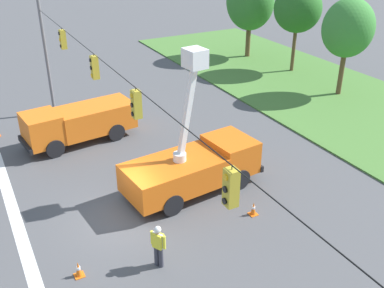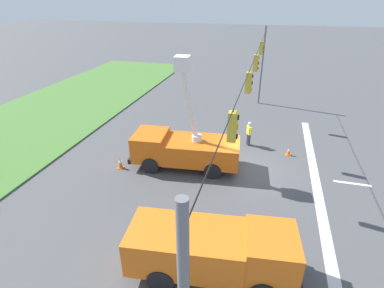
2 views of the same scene
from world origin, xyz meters
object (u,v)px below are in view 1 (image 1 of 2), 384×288
Objects in this scene: traffic_cone_near_bucket at (113,114)px; road_worker at (158,244)px; tree_far_west at (250,1)px; tree_centre at (348,28)px; traffic_cone_foreground_left at (79,269)px; tree_west at (298,9)px; traffic_cone_mid_left at (253,209)px; utility_truck_bucket_lift at (194,165)px; traffic_cone_mid_right at (244,153)px; utility_truck_support_near at (79,122)px.

road_worker is at bearing -12.50° from traffic_cone_near_bucket.
tree_far_west is at bearing 116.32° from traffic_cone_near_bucket.
tree_centre is 3.84× the size of road_worker.
tree_centre is at bearing 1.27° from tree_far_west.
traffic_cone_foreground_left is at bearing -24.33° from traffic_cone_near_bucket.
tree_west reaches higher than traffic_cone_mid_left.
utility_truck_bucket_lift is (12.07, -15.74, -3.77)m from tree_west.
tree_centre is 9.31× the size of traffic_cone_mid_right.
traffic_cone_mid_right is at bearing -48.18° from tree_west.
traffic_cone_mid_right is (4.84, -11.45, -4.42)m from tree_centre.
tree_west is 20.19m from utility_truck_bucket_lift.
tree_centre is at bearing 112.92° from traffic_cone_mid_right.
road_worker is at bearing 72.81° from traffic_cone_foreground_left.
traffic_cone_near_bucket is at bearing -102.62° from tree_centre.
tree_far_west is 21.07m from utility_truck_support_near.
traffic_cone_mid_left is 12.82m from traffic_cone_near_bucket.
traffic_cone_mid_right is 1.01× the size of traffic_cone_near_bucket.
tree_west is 16.81m from traffic_cone_mid_right.
tree_far_west is at bearing 146.18° from traffic_cone_mid_left.
tree_west is 25.46m from road_worker.
tree_far_west reaches higher than tree_centre.
road_worker is at bearing -78.78° from traffic_cone_mid_left.
road_worker is (11.49, -0.29, -0.23)m from utility_truck_support_near.
traffic_cone_foreground_left is at bearing -66.35° from traffic_cone_mid_right.
tree_centre is 21.67m from road_worker.
tree_centre is 1.00× the size of utility_truck_bucket_lift.
tree_centre is 16.74m from utility_truck_bucket_lift.
tree_centre is at bearing 112.08° from utility_truck_bucket_lift.
traffic_cone_near_bucket is at bearing -152.76° from traffic_cone_mid_right.
tree_far_west reaches higher than utility_truck_support_near.
traffic_cone_near_bucket is at bearing 155.67° from traffic_cone_foreground_left.
traffic_cone_foreground_left is 14.04m from traffic_cone_near_bucket.
tree_west reaches higher than traffic_cone_near_bucket.
utility_truck_support_near is (4.54, -19.06, -3.87)m from tree_west.
utility_truck_bucket_lift is 7.16m from traffic_cone_foreground_left.
traffic_cone_mid_left is 4.94m from traffic_cone_mid_right.
tree_far_west is 10.34× the size of traffic_cone_near_bucket.
road_worker is (16.03, -19.35, -4.09)m from tree_west.
utility_truck_support_near is 3.67× the size of road_worker.
tree_west is at bearing 124.46° from traffic_cone_foreground_left.
utility_truck_support_near reaches higher than traffic_cone_mid_right.
traffic_cone_mid_left is 0.85× the size of traffic_cone_mid_right.
traffic_cone_mid_left is (9.15, -13.88, -4.48)m from tree_centre.
traffic_cone_near_bucket reaches higher than traffic_cone_mid_left.
tree_centre is at bearing 123.38° from traffic_cone_mid_left.
utility_truck_support_near reaches higher than traffic_cone_foreground_left.
utility_truck_support_near is 10.40× the size of traffic_cone_foreground_left.
utility_truck_bucket_lift is at bearing -40.70° from tree_far_west.
tree_far_west reaches higher than utility_truck_bucket_lift.
traffic_cone_mid_left is (10.51, 4.62, -0.93)m from utility_truck_support_near.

